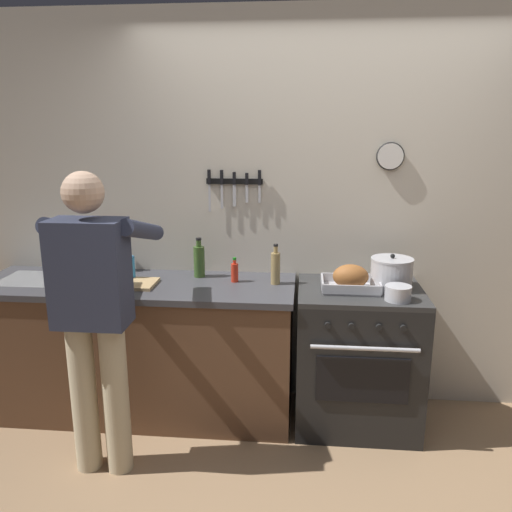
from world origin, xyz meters
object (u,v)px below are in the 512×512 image
stove (357,356)px  bottle_hot_sauce (235,272)px  roasting_pan (350,279)px  person_cook (94,307)px  bottle_wine_red (111,252)px  saucepan (398,293)px  stock_pot (391,273)px  cutting_board (127,283)px  bottle_vinegar (276,267)px  bottle_olive_oil (199,261)px  bottle_dish_soap (130,267)px

stove → bottle_hot_sauce: size_ratio=5.64×
roasting_pan → bottle_hot_sauce: same height
stove → person_cook: 1.64m
person_cook → bottle_wine_red: person_cook is taller
saucepan → bottle_hot_sauce: size_ratio=0.94×
stock_pot → bottle_wine_red: bottle_wine_red is taller
person_cook → cutting_board: (-0.01, 0.54, -0.04)m
bottle_vinegar → bottle_wine_red: 1.16m
roasting_pan → bottle_wine_red: bearing=170.5°
roasting_pan → bottle_vinegar: 0.47m
stock_pot → bottle_vinegar: bottle_vinegar is taller
stove → bottle_olive_oil: bottle_olive_oil is taller
cutting_board → bottle_vinegar: (0.93, 0.11, 0.10)m
bottle_dish_soap → bottle_wine_red: bearing=135.1°
stove → saucepan: saucepan is taller
bottle_olive_oil → bottle_hot_sauce: bottle_olive_oil is taller
bottle_olive_oil → bottle_hot_sauce: 0.27m
person_cook → bottle_vinegar: bearing=-60.7°
bottle_vinegar → cutting_board: bearing=-173.1°
cutting_board → bottle_wine_red: bearing=124.9°
bottle_hot_sauce → bottle_wine_red: 0.90m
bottle_hot_sauce → bottle_olive_oil: bearing=159.6°
stove → stock_pot: bearing=9.8°
bottle_olive_oil → bottle_wine_red: bottle_wine_red is taller
person_cook → roasting_pan: 1.49m
stove → person_cook: size_ratio=0.54×
saucepan → roasting_pan: bearing=146.0°
bottle_hot_sauce → roasting_pan: bearing=-7.8°
stove → person_cook: bearing=-157.5°
saucepan → cutting_board: saucepan is taller
stock_pot → bottle_olive_oil: (-1.22, 0.14, 0.01)m
saucepan → cutting_board: (-1.65, 0.14, -0.03)m
person_cook → saucepan: person_cook is taller
saucepan → bottle_dish_soap: bottle_dish_soap is taller
cutting_board → roasting_pan: bearing=1.4°
saucepan → bottle_vinegar: bearing=160.8°
bottle_dish_soap → bottle_vinegar: bearing=0.2°
stock_pot → bottle_vinegar: bearing=177.9°
cutting_board → bottle_hot_sauce: bottle_hot_sauce is taller
roasting_pan → cutting_board: roasting_pan is taller
bottle_vinegar → bottle_dish_soap: bearing=-179.8°
cutting_board → saucepan: bearing=-4.8°
roasting_pan → saucepan: bearing=-34.0°
bottle_vinegar → bottle_wine_red: (-1.14, 0.19, 0.03)m
cutting_board → bottle_olive_oil: size_ratio=1.37×
stove → bottle_wine_red: bearing=171.5°
saucepan → bottle_olive_oil: (-1.23, 0.36, 0.07)m
person_cook → roasting_pan: person_cook is taller
person_cook → cutting_board: 0.54m
cutting_board → bottle_wine_red: bottle_wine_red is taller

